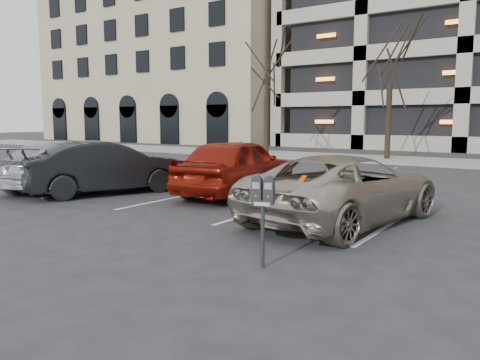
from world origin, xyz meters
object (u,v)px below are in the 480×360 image
car_dark (107,167)px  car_silver (65,165)px  suv_silver (345,188)px  tree_b (392,35)px  car_red (237,166)px  tree_a (267,58)px  parking_meter (263,199)px

car_dark → car_silver: size_ratio=0.92×
suv_silver → car_silver: car_silver is taller
tree_b → car_dark: tree_b is taller
car_red → tree_a: bearing=-69.0°
tree_b → car_red: size_ratio=1.85×
tree_b → car_red: 13.94m
tree_b → car_silver: tree_b is taller
tree_a → car_silver: (1.84, -14.74, -4.82)m
parking_meter → car_silver: (-8.90, 3.22, -0.27)m
tree_a → car_dark: tree_a is taller
tree_b → tree_a: bearing=180.0°
tree_a → car_dark: (3.72, -14.76, -4.79)m
tree_a → car_silver: 15.61m
car_dark → parking_meter: bearing=177.8°
car_dark → car_silver: (-1.88, 0.02, -0.03)m
suv_silver → car_red: (-3.73, 1.64, 0.10)m
car_dark → car_silver: bearing=21.7°
tree_a → car_dark: size_ratio=1.73×
suv_silver → car_red: size_ratio=1.13×
tree_b → car_silver: 16.52m
car_red → car_silver: size_ratio=0.96×
suv_silver → car_dark: car_dark is taller
suv_silver → car_red: 4.08m
tree_b → parking_meter: (3.74, -17.96, -5.14)m
tree_b → car_dark: bearing=-102.5°
car_dark → car_silver: 1.88m
tree_a → parking_meter: (10.74, -17.96, -4.55)m
car_red → car_dark: 3.63m
tree_a → car_dark: bearing=-75.9°
suv_silver → tree_a: bearing=-44.9°
car_dark → tree_a: bearing=-53.5°
parking_meter → suv_silver: (-0.19, 3.44, -0.29)m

